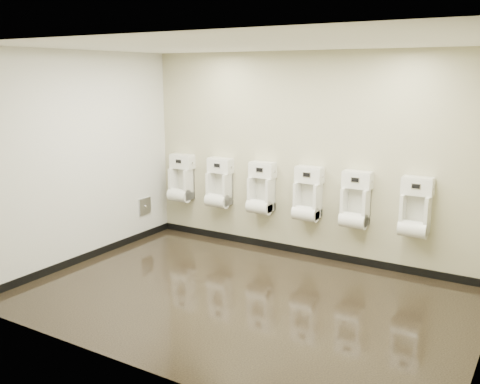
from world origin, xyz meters
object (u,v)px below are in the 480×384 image
at_px(urinal_3, 308,198).
at_px(urinal_4, 355,204).
at_px(urinal_0, 181,182).
at_px(urinal_1, 219,187).
at_px(urinal_2, 261,192).
at_px(access_panel, 145,206).
at_px(urinal_5, 415,212).

bearing_deg(urinal_3, urinal_4, 0.00).
xyz_separation_m(urinal_0, urinal_1, (0.71, 0.00, 0.00)).
xyz_separation_m(urinal_1, urinal_4, (2.11, 0.00, 0.00)).
relative_size(urinal_0, urinal_2, 1.00).
distance_m(access_panel, urinal_1, 1.23).
bearing_deg(urinal_1, urinal_0, 180.00).
distance_m(urinal_0, urinal_3, 2.14).
bearing_deg(urinal_5, urinal_3, 180.00).
bearing_deg(urinal_0, urinal_4, 0.00).
bearing_deg(urinal_4, urinal_5, 0.00).
bearing_deg(urinal_0, urinal_2, 0.00).
bearing_deg(urinal_2, urinal_4, 0.00).
distance_m(urinal_0, urinal_1, 0.71).
distance_m(urinal_2, urinal_3, 0.72).
height_order(urinal_1, urinal_2, same).
bearing_deg(urinal_2, urinal_0, 180.00).
bearing_deg(access_panel, urinal_0, 47.17).
bearing_deg(urinal_5, access_panel, -173.92).
bearing_deg(urinal_3, urinal_5, 0.00).
distance_m(access_panel, urinal_4, 3.25).
height_order(urinal_0, urinal_5, same).
xyz_separation_m(urinal_1, urinal_2, (0.72, 0.00, 0.00)).
bearing_deg(urinal_1, urinal_3, 0.00).
relative_size(access_panel, urinal_1, 0.35).
bearing_deg(urinal_3, urinal_0, 180.00).
bearing_deg(access_panel, urinal_3, 9.45).
height_order(urinal_2, urinal_5, same).
relative_size(urinal_0, urinal_5, 1.00).
height_order(urinal_2, urinal_3, same).
distance_m(urinal_0, urinal_4, 2.82).
bearing_deg(urinal_4, access_panel, -172.50).
bearing_deg(urinal_2, urinal_1, 180.00).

